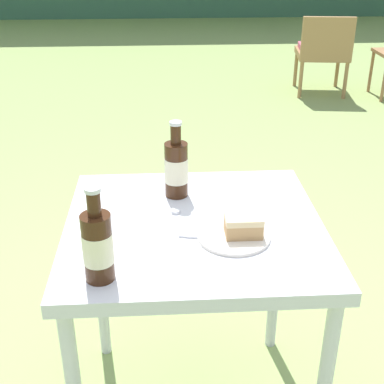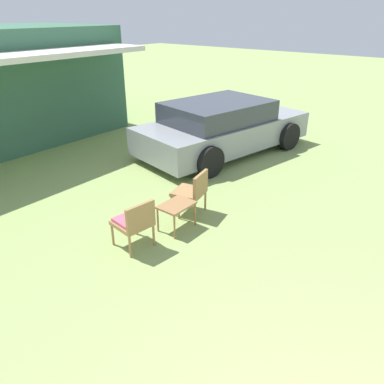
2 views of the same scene
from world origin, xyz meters
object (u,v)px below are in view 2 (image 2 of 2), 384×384
wicker_chair_cushioned (134,221)px  parked_car (222,127)px  wicker_chair_plain (193,190)px  garden_side_table (177,207)px

wicker_chair_cushioned → parked_car: bearing=-154.8°
wicker_chair_cushioned → wicker_chair_plain: size_ratio=1.00×
parked_car → wicker_chair_cushioned: size_ratio=6.01×
parked_car → wicker_chair_plain: bearing=-143.3°
parked_car → wicker_chair_cushioned: bearing=-151.0°
wicker_chair_cushioned → wicker_chair_plain: 1.33m
wicker_chair_plain → garden_side_table: wicker_chair_plain is taller
wicker_chair_cushioned → wicker_chair_plain: same height
wicker_chair_cushioned → garden_side_table: wicker_chair_cushioned is taller
parked_car → garden_side_table: parked_car is taller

